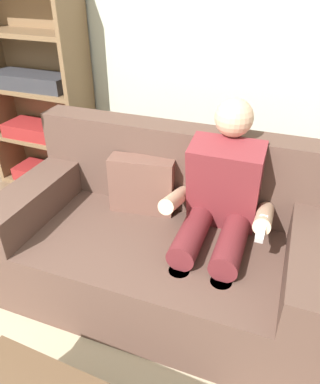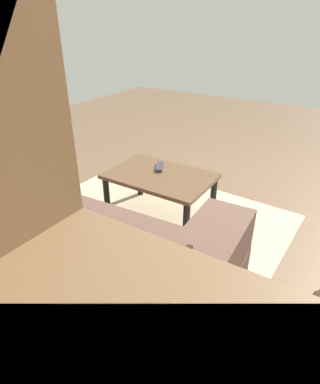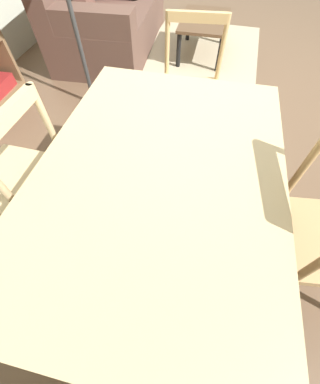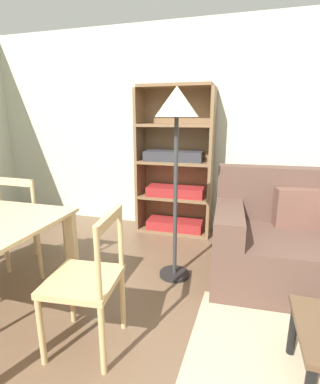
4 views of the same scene
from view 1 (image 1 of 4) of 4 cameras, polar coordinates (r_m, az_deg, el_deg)
name	(u,v)px [view 1 (image 1 of 4)]	position (r m, az deg, el deg)	size (l,w,h in m)	color
wall_back	(123,44)	(3.08, -5.89, 22.23)	(6.84, 0.12, 2.56)	beige
couch	(163,242)	(2.24, 0.55, -7.91)	(1.92, 1.06, 0.98)	brown
person_lounging	(218,211)	(2.05, 9.17, -2.90)	(0.61, 0.87, 1.21)	maroon
bookshelf	(40,104)	(3.42, -18.41, 13.01)	(0.94, 0.36, 1.82)	brown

